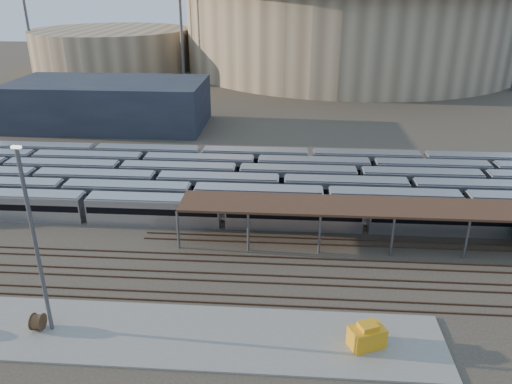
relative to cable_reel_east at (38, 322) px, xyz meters
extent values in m
plane|color=#383026|center=(17.83, 15.20, -1.02)|extent=(420.00, 420.00, 0.00)
cube|color=gray|center=(12.83, 0.20, -0.92)|extent=(50.00, 9.00, 0.20)
cube|color=silver|center=(14.47, 23.20, 0.78)|extent=(112.00, 2.90, 3.60)
cube|color=silver|center=(9.50, 27.40, 0.78)|extent=(112.00, 2.90, 3.60)
cube|color=silver|center=(22.03, 31.60, 0.78)|extent=(112.00, 2.90, 3.60)
cube|color=silver|center=(15.07, 35.80, 0.78)|extent=(112.00, 2.90, 3.60)
cube|color=silver|center=(17.63, 40.00, 0.78)|extent=(112.00, 2.90, 3.60)
cube|color=silver|center=(26.61, 44.20, 0.78)|extent=(112.00, 2.90, 3.60)
cylinder|color=#57575C|center=(9.83, 16.50, 1.48)|extent=(0.30, 0.30, 5.00)
cylinder|color=#57575C|center=(9.83, 21.90, 1.48)|extent=(0.30, 0.30, 5.00)
cylinder|color=#57575C|center=(18.40, 16.50, 1.48)|extent=(0.30, 0.30, 5.00)
cylinder|color=#57575C|center=(18.40, 21.90, 1.48)|extent=(0.30, 0.30, 5.00)
cylinder|color=#57575C|center=(26.97, 16.50, 1.48)|extent=(0.30, 0.30, 5.00)
cylinder|color=#57575C|center=(26.97, 21.90, 1.48)|extent=(0.30, 0.30, 5.00)
cylinder|color=#57575C|center=(35.55, 16.50, 1.48)|extent=(0.30, 0.30, 5.00)
cylinder|color=#57575C|center=(35.55, 21.90, 1.48)|extent=(0.30, 0.30, 5.00)
cylinder|color=#57575C|center=(44.12, 16.50, 1.48)|extent=(0.30, 0.30, 5.00)
cylinder|color=#57575C|center=(44.12, 21.90, 1.48)|extent=(0.30, 0.30, 5.00)
cube|color=#392017|center=(39.83, 19.20, 4.13)|extent=(60.00, 6.00, 0.30)
cube|color=#4C3323|center=(17.83, 13.45, -0.93)|extent=(170.00, 0.12, 0.18)
cube|color=#4C3323|center=(17.83, 14.95, -0.93)|extent=(170.00, 0.12, 0.18)
cube|color=#4C3323|center=(17.83, 9.45, -0.93)|extent=(170.00, 0.12, 0.18)
cube|color=#4C3323|center=(17.83, 10.95, -0.93)|extent=(170.00, 0.12, 0.18)
cube|color=#4C3323|center=(17.83, 5.45, -0.93)|extent=(170.00, 0.12, 0.18)
cube|color=#4C3323|center=(17.83, 6.95, -0.93)|extent=(170.00, 0.12, 0.18)
cylinder|color=#9E8A6B|center=(42.83, 155.20, 12.98)|extent=(116.00, 116.00, 28.00)
cylinder|color=#9E8A6B|center=(-42.17, 145.20, 5.98)|extent=(56.00, 56.00, 14.00)
cube|color=#1E232D|center=(-17.17, 70.20, 3.98)|extent=(42.00, 20.00, 10.00)
cylinder|color=#57575C|center=(-12.17, 125.20, 16.98)|extent=(1.00, 1.00, 36.00)
cylinder|color=#57575C|center=(-67.17, 135.20, 16.98)|extent=(1.00, 1.00, 36.00)
cylinder|color=#57575C|center=(7.83, 175.20, 16.98)|extent=(1.00, 1.00, 36.00)
cylinder|color=brown|center=(0.00, 0.00, 0.00)|extent=(0.97, 1.67, 1.64)
cylinder|color=#57575C|center=(1.20, 0.14, 8.12)|extent=(0.36, 0.36, 17.89)
cube|color=#FFF2CC|center=(1.20, 0.14, 17.17)|extent=(0.81, 0.34, 0.20)
cube|color=orange|center=(30.52, -0.10, 0.14)|extent=(3.59, 2.98, 1.93)
camera|label=1|loc=(23.24, -36.55, 29.68)|focal=35.00mm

